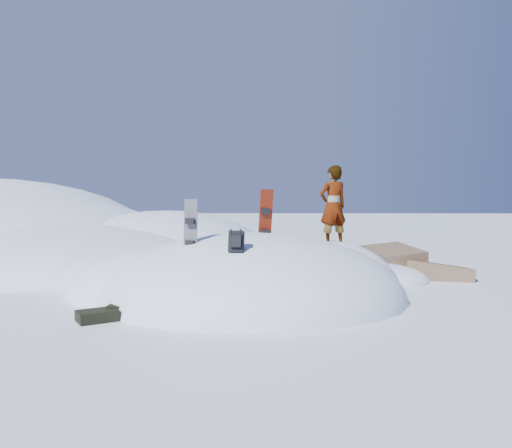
{
  "coord_description": "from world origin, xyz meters",
  "views": [
    {
      "loc": [
        0.38,
        -11.27,
        2.3
      ],
      "look_at": [
        0.11,
        0.3,
        1.68
      ],
      "focal_mm": 35.0,
      "sensor_mm": 36.0,
      "label": 1
    }
  ],
  "objects_px": {
    "backpack": "(236,242)",
    "person": "(333,206)",
    "snowboard_red": "(265,224)",
    "snowboard_dark": "(190,235)"
  },
  "relations": [
    {
      "from": "backpack",
      "to": "person",
      "type": "distance_m",
      "value": 3.29
    },
    {
      "from": "snowboard_dark",
      "to": "backpack",
      "type": "xyz_separation_m",
      "value": [
        1.02,
        -0.76,
        -0.08
      ]
    },
    {
      "from": "snowboard_red",
      "to": "snowboard_dark",
      "type": "distance_m",
      "value": 1.89
    },
    {
      "from": "backpack",
      "to": "person",
      "type": "xyz_separation_m",
      "value": [
        2.18,
        2.38,
        0.64
      ]
    },
    {
      "from": "snowboard_red",
      "to": "snowboard_dark",
      "type": "height_order",
      "value": "snowboard_red"
    },
    {
      "from": "snowboard_red",
      "to": "person",
      "type": "height_order",
      "value": "person"
    },
    {
      "from": "snowboard_red",
      "to": "snowboard_dark",
      "type": "relative_size",
      "value": 1.07
    },
    {
      "from": "snowboard_red",
      "to": "person",
      "type": "bearing_deg",
      "value": -1.44
    },
    {
      "from": "snowboard_dark",
      "to": "backpack",
      "type": "relative_size",
      "value": 3.17
    },
    {
      "from": "backpack",
      "to": "snowboard_red",
      "type": "bearing_deg",
      "value": 77.81
    }
  ]
}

